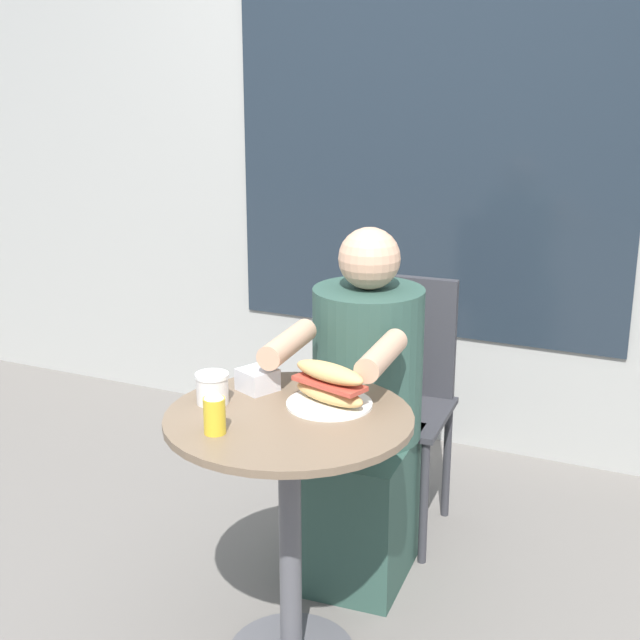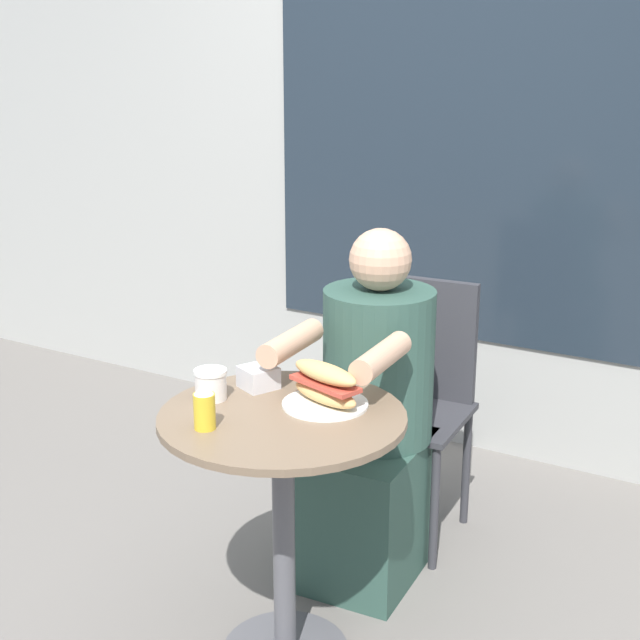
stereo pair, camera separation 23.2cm
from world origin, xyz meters
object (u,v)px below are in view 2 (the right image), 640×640
seated_diner (372,432)px  drink_cup (211,384)px  condiment_bottle (204,407)px  cafe_table (283,484)px  diner_chair (417,384)px  sandwich_on_plate (325,388)px

seated_diner → drink_cup: bearing=62.7°
drink_cup → condiment_bottle: 0.19m
cafe_table → seated_diner: size_ratio=0.65×
seated_diner → condiment_bottle: bearing=76.4°
condiment_bottle → cafe_table: bearing=57.2°
diner_chair → drink_cup: size_ratio=9.92×
diner_chair → condiment_bottle: size_ratio=7.52×
cafe_table → diner_chair: 0.85m
diner_chair → sandwich_on_plate: size_ratio=3.79×
condiment_bottle → seated_diner: bearing=80.5°
diner_chair → condiment_bottle: diner_chair is taller
drink_cup → condiment_bottle: condiment_bottle is taller
cafe_table → seated_diner: seated_diner is taller
diner_chair → drink_cup: diner_chair is taller
seated_diner → sandwich_on_plate: 0.50m
drink_cup → condiment_bottle: size_ratio=0.76×
sandwich_on_plate → condiment_bottle: 0.33m
diner_chair → drink_cup: (-0.21, -0.86, 0.24)m
diner_chair → drink_cup: 0.92m
sandwich_on_plate → drink_cup: sandwich_on_plate is taller
seated_diner → condiment_bottle: size_ratio=9.59×
sandwich_on_plate → condiment_bottle: condiment_bottle is taller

